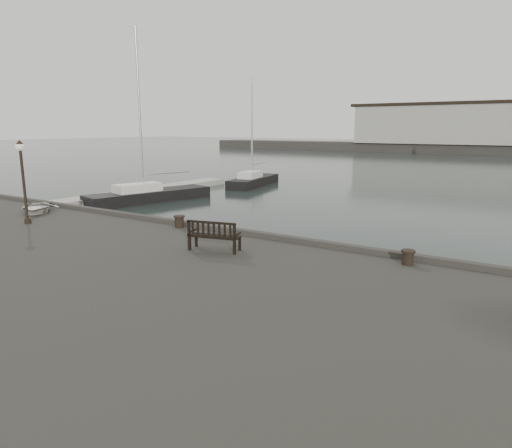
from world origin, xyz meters
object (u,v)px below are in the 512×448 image
Objects in this scene: bollard_left at (179,221)px; dinghy at (36,208)px; bollard_right at (408,257)px; yacht_d at (254,183)px; bench at (214,241)px; yacht_c at (150,198)px; lamp_post at (22,170)px.

bollard_left is 0.19× the size of dinghy.
bollard_right is 0.04× the size of yacht_d.
yacht_c reaches higher than bench.
yacht_d reaches higher than bench.
lamp_post is at bearing -169.87° from bollard_right.
yacht_c is (-12.92, 10.91, -1.55)m from bollard_left.
yacht_d is at bearing 52.44° from dinghy.
bollard_left is 25.85m from yacht_d.
yacht_d reaches higher than lamp_post.
yacht_c is at bearing 117.80° from lamp_post.
yacht_d is (-20.42, 23.24, -1.54)m from bollard_right.
dinghy is (-10.84, 0.73, -0.05)m from bench.
bollard_left is 0.05× the size of yacht_d.
lamp_post is at bearing 171.13° from bench.
lamp_post is 3.09m from dinghy.
lamp_post is (-8.96, -0.82, 1.85)m from bench.
bench is 5.83m from bollard_right.
yacht_c is at bearing 127.40° from bench.
bollard_right is 14.87m from lamp_post.
yacht_d is (1.32, 12.13, -0.01)m from yacht_c.
yacht_c reaches higher than yacht_d.
dinghy is at bearing -52.05° from yacht_c.
bench is 0.73× the size of dinghy.
bollard_right is 30.98m from yacht_d.
bollard_left is at bearing 178.72° from bollard_right.
yacht_c is at bearing 66.78° from dinghy.
yacht_c is 12.20m from yacht_d.
yacht_c is 1.25× the size of yacht_d.
bollard_left is 8.83m from bollard_right.
bench is 0.17× the size of yacht_d.
bench reaches higher than dinghy.
yacht_c reaches higher than bollard_right.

